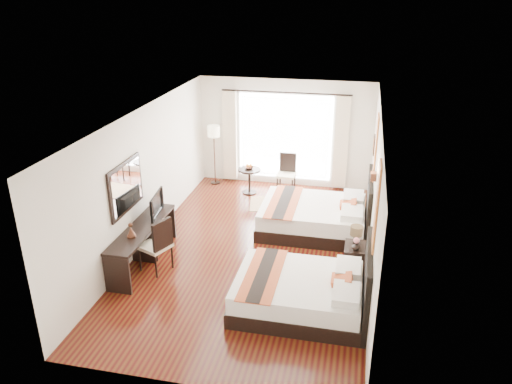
% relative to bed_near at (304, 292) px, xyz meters
% --- Properties ---
extents(floor, '(4.50, 7.50, 0.01)m').
position_rel_bed_near_xyz_m(floor, '(-1.22, 1.70, -0.32)').
color(floor, '#390A0A').
rests_on(floor, ground).
extents(ceiling, '(4.50, 7.50, 0.02)m').
position_rel_bed_near_xyz_m(ceiling, '(-1.22, 1.70, 2.47)').
color(ceiling, white).
rests_on(ceiling, wall_headboard).
extents(wall_headboard, '(0.01, 7.50, 2.80)m').
position_rel_bed_near_xyz_m(wall_headboard, '(1.02, 1.70, 1.08)').
color(wall_headboard, silver).
rests_on(wall_headboard, floor).
extents(wall_desk, '(0.01, 7.50, 2.80)m').
position_rel_bed_near_xyz_m(wall_desk, '(-3.47, 1.70, 1.08)').
color(wall_desk, silver).
rests_on(wall_desk, floor).
extents(wall_window, '(4.50, 0.01, 2.80)m').
position_rel_bed_near_xyz_m(wall_window, '(-1.22, 5.45, 1.08)').
color(wall_window, silver).
rests_on(wall_window, floor).
extents(wall_entry, '(4.50, 0.01, 2.80)m').
position_rel_bed_near_xyz_m(wall_entry, '(-1.22, -2.04, 1.08)').
color(wall_entry, silver).
rests_on(wall_entry, floor).
extents(window_glass, '(2.40, 0.02, 2.20)m').
position_rel_bed_near_xyz_m(window_glass, '(-1.22, 5.43, 0.98)').
color(window_glass, white).
rests_on(window_glass, wall_window).
extents(sheer_curtain, '(2.30, 0.02, 2.10)m').
position_rel_bed_near_xyz_m(sheer_curtain, '(-1.22, 5.37, 0.98)').
color(sheer_curtain, white).
rests_on(sheer_curtain, wall_window).
extents(drape_left, '(0.35, 0.14, 2.35)m').
position_rel_bed_near_xyz_m(drape_left, '(-2.67, 5.33, 0.96)').
color(drape_left, beige).
rests_on(drape_left, floor).
extents(drape_right, '(0.35, 0.14, 2.35)m').
position_rel_bed_near_xyz_m(drape_right, '(0.23, 5.33, 0.96)').
color(drape_right, beige).
rests_on(drape_right, floor).
extents(art_panel_near, '(0.03, 0.50, 1.35)m').
position_rel_bed_near_xyz_m(art_panel_near, '(1.01, -0.00, 1.63)').
color(art_panel_near, maroon).
rests_on(art_panel_near, wall_headboard).
extents(art_panel_far, '(0.03, 0.50, 1.35)m').
position_rel_bed_near_xyz_m(art_panel_far, '(1.01, 2.89, 1.63)').
color(art_panel_far, maroon).
rests_on(art_panel_far, wall_headboard).
extents(wall_sconce, '(0.10, 0.14, 0.14)m').
position_rel_bed_near_xyz_m(wall_sconce, '(0.97, 1.36, 1.60)').
color(wall_sconce, '#442418').
rests_on(wall_sconce, wall_headboard).
extents(mirror_frame, '(0.04, 1.25, 0.95)m').
position_rel_bed_near_xyz_m(mirror_frame, '(-3.44, 0.84, 1.23)').
color(mirror_frame, black).
rests_on(mirror_frame, wall_desk).
extents(mirror_glass, '(0.01, 1.12, 0.82)m').
position_rel_bed_near_xyz_m(mirror_glass, '(-3.42, 0.84, 1.23)').
color(mirror_glass, white).
rests_on(mirror_glass, mirror_frame).
extents(bed_near, '(2.17, 1.69, 1.22)m').
position_rel_bed_near_xyz_m(bed_near, '(0.00, 0.00, 0.00)').
color(bed_near, black).
rests_on(bed_near, floor).
extents(bed_far, '(2.33, 1.81, 1.31)m').
position_rel_bed_near_xyz_m(bed_far, '(-0.07, 2.89, 0.02)').
color(bed_far, black).
rests_on(bed_far, floor).
extents(nightstand, '(0.45, 0.55, 0.53)m').
position_rel_bed_near_xyz_m(nightstand, '(0.79, 1.36, -0.05)').
color(nightstand, black).
rests_on(nightstand, floor).
extents(table_lamp, '(0.24, 0.24, 0.37)m').
position_rel_bed_near_xyz_m(table_lamp, '(0.76, 1.48, 0.44)').
color(table_lamp, black).
rests_on(table_lamp, nightstand).
extents(vase, '(0.16, 0.16, 0.14)m').
position_rel_bed_near_xyz_m(vase, '(0.77, 1.20, 0.25)').
color(vase, black).
rests_on(vase, nightstand).
extents(console_desk, '(0.50, 2.20, 0.76)m').
position_rel_bed_near_xyz_m(console_desk, '(-3.21, 0.84, 0.06)').
color(console_desk, black).
rests_on(console_desk, floor).
extents(television, '(0.20, 0.80, 0.46)m').
position_rel_bed_near_xyz_m(television, '(-3.19, 1.39, 0.67)').
color(television, black).
rests_on(television, console_desk).
extents(bronze_figurine, '(0.17, 0.17, 0.25)m').
position_rel_bed_near_xyz_m(bronze_figurine, '(-3.21, 0.42, 0.56)').
color(bronze_figurine, '#442418').
rests_on(bronze_figurine, console_desk).
extents(desk_chair, '(0.65, 0.65, 1.07)m').
position_rel_bed_near_xyz_m(desk_chair, '(-2.85, 0.62, 0.01)').
color(desk_chair, beige).
rests_on(desk_chair, floor).
extents(floor_lamp, '(0.32, 0.32, 1.59)m').
position_rel_bed_near_xyz_m(floor_lamp, '(-3.04, 5.08, 1.03)').
color(floor_lamp, black).
rests_on(floor_lamp, floor).
extents(side_table, '(0.57, 0.57, 0.66)m').
position_rel_bed_near_xyz_m(side_table, '(-1.99, 4.61, 0.01)').
color(side_table, black).
rests_on(side_table, floor).
extents(fruit_bowl, '(0.29, 0.29, 0.05)m').
position_rel_bed_near_xyz_m(fruit_bowl, '(-2.00, 4.63, 0.37)').
color(fruit_bowl, '#4C2C1B').
rests_on(fruit_bowl, side_table).
extents(window_chair, '(0.47, 0.47, 0.99)m').
position_rel_bed_near_xyz_m(window_chair, '(-1.08, 4.93, -0.02)').
color(window_chair, beige).
rests_on(window_chair, floor).
extents(jute_rug, '(1.44, 1.11, 0.01)m').
position_rel_bed_near_xyz_m(jute_rug, '(-1.17, 4.06, -0.31)').
color(jute_rug, tan).
rests_on(jute_rug, floor).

